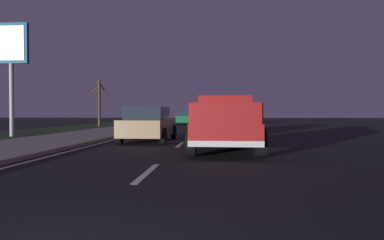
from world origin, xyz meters
name	(u,v)px	position (x,y,z in m)	size (l,w,h in m)	color
ground	(199,128)	(27.00, 0.00, 0.00)	(144.00, 144.00, 0.00)	black
sidewalk_shoulder	(132,128)	(27.00, 5.70, 0.06)	(108.00, 4.00, 0.12)	gray
grass_verge	(74,128)	(27.00, 10.70, 0.00)	(108.00, 6.00, 0.01)	#1E3819
lane_markings	(172,127)	(29.37, 2.55, 0.00)	(108.00, 3.54, 0.01)	silver
pickup_truck	(225,123)	(10.23, -1.76, 0.91)	(5.46, 2.35, 1.87)	maroon
sedan_black	(223,121)	(20.68, -1.90, 0.78)	(4.42, 2.06, 1.54)	black
sedan_green	(186,118)	(36.27, 1.90, 0.78)	(4.41, 2.03, 1.54)	#14592D
sedan_white	(218,118)	(37.84, -1.59, 0.78)	(4.45, 2.10, 1.54)	silver
sedan_tan	(149,124)	(13.38, 1.56, 0.78)	(4.43, 2.07, 1.54)	#9E845B
gas_price_sign	(11,52)	(16.30, 9.68, 4.59)	(0.27, 1.90, 6.16)	#99999E
bare_tree_far	(99,102)	(31.01, 9.86, 2.38)	(0.87, 2.05, 4.46)	#423323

